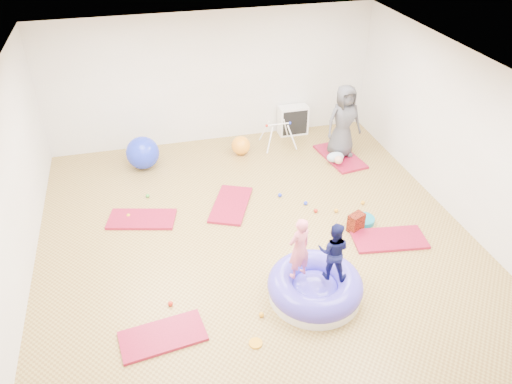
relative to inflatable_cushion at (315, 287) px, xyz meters
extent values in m
cube|color=#A78E49|center=(-0.47, 1.21, -0.17)|extent=(7.00, 8.00, 0.01)
cube|color=white|center=(-0.47, 1.21, 2.63)|extent=(7.00, 8.00, 0.01)
cube|color=white|center=(-0.47, 5.21, 1.23)|extent=(7.00, 0.01, 2.80)
cube|color=white|center=(-3.97, 1.21, 1.23)|extent=(0.01, 8.00, 2.80)
cube|color=white|center=(3.03, 1.21, 1.23)|extent=(0.01, 8.00, 2.80)
cube|color=#A01834|center=(-2.18, -0.22, -0.14)|extent=(1.16, 0.68, 0.05)
cube|color=#A01834|center=(-2.28, 2.46, -0.14)|extent=(1.25, 0.85, 0.05)
cube|color=#A01834|center=(-0.68, 2.50, -0.14)|extent=(1.02, 1.32, 0.05)
cube|color=#A01834|center=(1.63, 0.87, -0.14)|extent=(1.26, 0.76, 0.05)
cube|color=#A01834|center=(1.92, 3.66, -0.14)|extent=(0.79, 1.33, 0.05)
cylinder|color=white|center=(0.00, 0.00, -0.09)|extent=(1.31, 1.31, 0.15)
torus|color=#4A3DD4|center=(0.00, 0.00, 0.05)|extent=(1.36, 1.36, 0.36)
ellipsoid|color=#4A3DD4|center=(0.00, 0.00, -0.04)|extent=(0.72, 0.72, 0.32)
imported|color=#F36C86|center=(-0.23, 0.12, 0.71)|extent=(0.41, 0.34, 0.97)
imported|color=#0E1242|center=(0.22, -0.01, 0.67)|extent=(0.54, 0.50, 0.90)
imported|color=#3F4046|center=(1.94, 3.71, 0.65)|extent=(0.78, 0.54, 1.53)
ellipsoid|color=#A1B9D2|center=(1.72, 3.45, -0.01)|extent=(0.36, 0.23, 0.21)
sphere|color=#DB9F84|center=(1.72, 3.28, 0.02)|extent=(0.17, 0.17, 0.17)
sphere|color=green|center=(-2.12, 3.16, -0.13)|extent=(0.07, 0.07, 0.07)
sphere|color=red|center=(-2.02, 0.32, -0.13)|extent=(0.07, 0.07, 0.07)
sphere|color=#1C30DB|center=(0.26, 2.56, -0.13)|extent=(0.07, 0.07, 0.07)
sphere|color=orange|center=(-0.84, -0.20, -0.13)|extent=(0.07, 0.07, 0.07)
sphere|color=orange|center=(-2.50, 2.61, -0.13)|extent=(0.07, 0.07, 0.07)
sphere|color=orange|center=(0.60, 0.27, -0.13)|extent=(0.07, 0.07, 0.07)
sphere|color=orange|center=(1.09, 1.83, -0.13)|extent=(0.07, 0.07, 0.07)
sphere|color=#1C30DB|center=(0.64, 2.19, -0.13)|extent=(0.07, 0.07, 0.07)
sphere|color=red|center=(0.73, 1.92, -0.13)|extent=(0.07, 0.07, 0.07)
sphere|color=orange|center=(1.65, 1.95, -0.13)|extent=(0.07, 0.07, 0.07)
sphere|color=#1C30DB|center=(-2.10, 4.30, 0.16)|extent=(0.66, 0.66, 0.66)
sphere|color=orange|center=(-0.06, 4.35, 0.03)|extent=(0.40, 0.40, 0.40)
cylinder|color=white|center=(0.55, 4.27, 0.12)|extent=(0.20, 0.21, 0.53)
cylinder|color=white|center=(0.55, 4.73, 0.12)|extent=(0.20, 0.21, 0.53)
cylinder|color=white|center=(1.05, 4.27, 0.12)|extent=(0.20, 0.21, 0.53)
cylinder|color=white|center=(1.05, 4.73, 0.12)|extent=(0.20, 0.21, 0.53)
cylinder|color=white|center=(0.80, 4.50, 0.35)|extent=(0.52, 0.03, 0.03)
sphere|color=red|center=(0.54, 4.50, 0.35)|extent=(0.06, 0.06, 0.06)
sphere|color=#1C30DB|center=(1.06, 4.50, 0.35)|extent=(0.06, 0.06, 0.06)
cube|color=white|center=(1.30, 5.01, 0.16)|extent=(0.66, 0.32, 0.66)
cube|color=black|center=(1.30, 4.85, 0.16)|extent=(0.57, 0.02, 0.57)
cube|color=white|center=(1.30, 4.96, 0.16)|extent=(0.02, 0.22, 0.58)
cube|color=white|center=(1.30, 4.96, 0.16)|extent=(0.58, 0.22, 0.02)
cylinder|color=#0E7A95|center=(1.43, 1.44, -0.12)|extent=(0.39, 0.39, 0.09)
cube|color=#A3220B|center=(1.20, 1.27, -0.01)|extent=(0.33, 0.28, 0.32)
cylinder|color=orange|center=(-1.03, -0.63, -0.15)|extent=(0.18, 0.18, 0.03)
camera|label=1|loc=(-2.11, -4.79, 5.02)|focal=35.00mm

